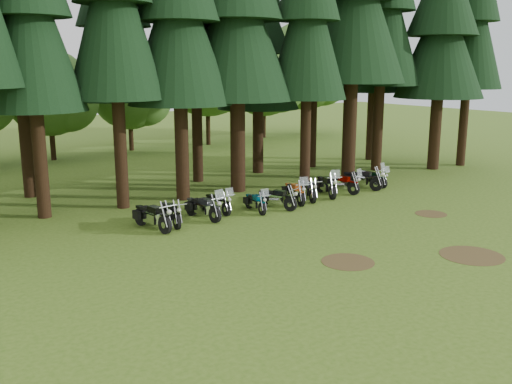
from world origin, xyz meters
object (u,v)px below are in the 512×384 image
Objects in this scene: motorcycle_2 at (203,208)px; motorcycle_6 at (295,193)px; motorcycle_3 at (218,203)px; motorcycle_5 at (276,199)px; motorcycle_11 at (373,179)px; motorcycle_1 at (170,214)px; motorcycle_10 at (362,180)px; motorcycle_0 at (152,217)px; motorcycle_9 at (341,184)px; motorcycle_8 at (326,186)px; motorcycle_4 at (255,203)px; motorcycle_7 at (307,190)px.

motorcycle_2 reaches higher than motorcycle_6.
motorcycle_3 is 0.90× the size of motorcycle_6.
motorcycle_5 is 7.35m from motorcycle_11.
motorcycle_11 reaches higher than motorcycle_1.
motorcycle_10 reaches higher than motorcycle_6.
motorcycle_5 is 1.05× the size of motorcycle_11.
motorcycle_0 is 1.10× the size of motorcycle_9.
motorcycle_8 is at bearing -6.41° from motorcycle_0.
motorcycle_4 is at bearing -152.41° from motorcycle_8.
motorcycle_11 is (3.59, 0.25, -0.10)m from motorcycle_8.
motorcycle_4 is at bearing 165.99° from motorcycle_10.
motorcycle_6 is at bearing -7.30° from motorcycle_3.
motorcycle_11 is at bearing 14.55° from motorcycle_4.
motorcycle_8 reaches higher than motorcycle_1.
motorcycle_6 reaches higher than motorcycle_7.
motorcycle_8 is (8.91, 0.31, 0.05)m from motorcycle_1.
motorcycle_6 is at bearing -7.81° from motorcycle_2.
motorcycle_2 reaches higher than motorcycle_4.
motorcycle_1 is 4.11m from motorcycle_4.
motorcycle_7 is (2.39, 0.61, 0.02)m from motorcycle_5.
motorcycle_5 is (6.14, -0.14, -0.05)m from motorcycle_0.
motorcycle_1 is at bearing 156.29° from motorcycle_5.
motorcycle_0 is 1.17× the size of motorcycle_3.
motorcycle_2 is 10.99m from motorcycle_11.
motorcycle_10 is (2.65, 0.12, 0.00)m from motorcycle_8.
motorcycle_3 is (3.55, 0.77, -0.07)m from motorcycle_0.
motorcycle_4 is (2.57, -0.26, -0.08)m from motorcycle_2.
motorcycle_8 reaches higher than motorcycle_5.
motorcycle_6 is 1.15× the size of motorcycle_11.
motorcycle_2 is 1.24m from motorcycle_3.
motorcycle_10 is (3.95, 0.20, 0.04)m from motorcycle_7.
motorcycle_0 is at bearing -172.02° from motorcycle_4.
motorcycle_6 is 3.32m from motorcycle_9.
motorcycle_6 is (1.46, 0.45, 0.04)m from motorcycle_5.
motorcycle_4 is 3.54m from motorcycle_7.
motorcycle_9 reaches higher than motorcycle_4.
motorcycle_1 is 1.12× the size of motorcycle_4.
motorcycle_6 reaches higher than motorcycle_11.
motorcycle_6 is (2.56, 0.37, 0.07)m from motorcycle_4.
motorcycle_10 is at bearing -12.34° from motorcycle_5.
motorcycle_10 is (12.48, 0.67, 0.01)m from motorcycle_0.
motorcycle_8 is at bearing 15.95° from motorcycle_4.
motorcycle_3 reaches higher than motorcycle_0.
motorcycle_1 reaches higher than motorcycle_5.
motorcycle_5 is 0.88× the size of motorcycle_10.
motorcycle_4 is 5.91m from motorcycle_9.
motorcycle_2 is 1.02× the size of motorcycle_6.
motorcycle_1 is 0.95× the size of motorcycle_2.
motorcycle_0 is at bearing -161.29° from motorcycle_6.
motorcycle_3 is 0.94× the size of motorcycle_9.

